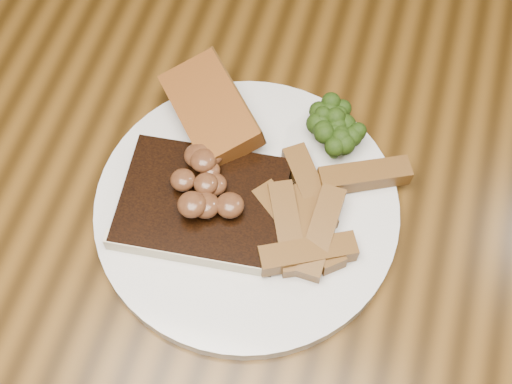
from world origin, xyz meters
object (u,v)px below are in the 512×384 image
(plate, at_px, (247,209))
(garlic_bread, at_px, (211,121))
(dining_table, at_px, (244,224))
(steak, at_px, (203,204))
(potato_wedges, at_px, (326,204))

(plate, xyz_separation_m, garlic_bread, (-0.06, 0.08, 0.02))
(dining_table, bearing_deg, garlic_bread, 133.67)
(dining_table, height_order, steak, steak)
(plate, distance_m, potato_wedges, 0.08)
(steak, height_order, potato_wedges, potato_wedges)
(dining_table, relative_size, plate, 5.38)
(dining_table, distance_m, plate, 0.10)
(steak, relative_size, potato_wedges, 1.32)
(garlic_bread, xyz_separation_m, potato_wedges, (0.13, -0.06, -0.00))
(steak, bearing_deg, dining_table, 52.96)
(garlic_bread, bearing_deg, steak, -29.19)
(garlic_bread, bearing_deg, plate, -4.01)
(dining_table, height_order, plate, plate)
(plate, bearing_deg, garlic_bread, 127.69)
(garlic_bread, bearing_deg, dining_table, 1.96)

